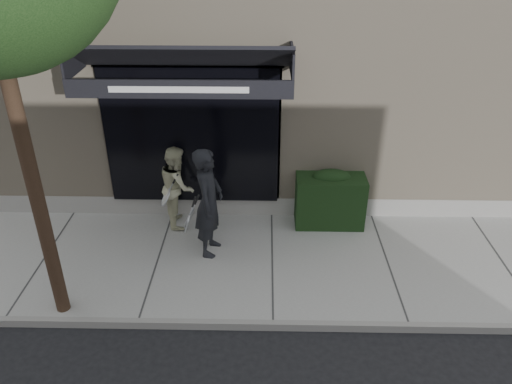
{
  "coord_description": "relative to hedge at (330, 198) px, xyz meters",
  "views": [
    {
      "loc": [
        -0.14,
        -7.06,
        5.35
      ],
      "look_at": [
        -0.3,
        0.6,
        1.13
      ],
      "focal_mm": 35.0,
      "sensor_mm": 36.0,
      "label": 1
    }
  ],
  "objects": [
    {
      "name": "pedestrian_front",
      "position": [
        -2.2,
        -0.99,
        0.45
      ],
      "size": [
        0.71,
        0.91,
        1.98
      ],
      "color": "black",
      "rests_on": "sidewalk"
    },
    {
      "name": "pedestrian_back",
      "position": [
        -2.89,
        -0.05,
        0.26
      ],
      "size": [
        0.76,
        0.92,
        1.59
      ],
      "color": "beige",
      "rests_on": "sidewalk"
    },
    {
      "name": "curb",
      "position": [
        -1.1,
        -2.8,
        -0.59
      ],
      "size": [
        20.0,
        0.1,
        0.14
      ],
      "primitive_type": "cube",
      "color": "gray",
      "rests_on": "ground"
    },
    {
      "name": "ground",
      "position": [
        -1.1,
        -1.25,
        -0.66
      ],
      "size": [
        80.0,
        80.0,
        0.0
      ],
      "primitive_type": "plane",
      "color": "black",
      "rests_on": "ground"
    },
    {
      "name": "sidewalk",
      "position": [
        -1.1,
        -1.25,
        -0.6
      ],
      "size": [
        20.0,
        3.0,
        0.12
      ],
      "primitive_type": "cube",
      "color": "#9A9995",
      "rests_on": "ground"
    },
    {
      "name": "building_facade",
      "position": [
        -1.11,
        3.71,
        2.08
      ],
      "size": [
        14.3,
        8.04,
        5.64
      ],
      "color": "#BFAD92",
      "rests_on": "ground"
    },
    {
      "name": "hedge",
      "position": [
        0.0,
        0.0,
        0.0
      ],
      "size": [
        1.3,
        0.7,
        1.14
      ],
      "color": "black",
      "rests_on": "sidewalk"
    }
  ]
}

